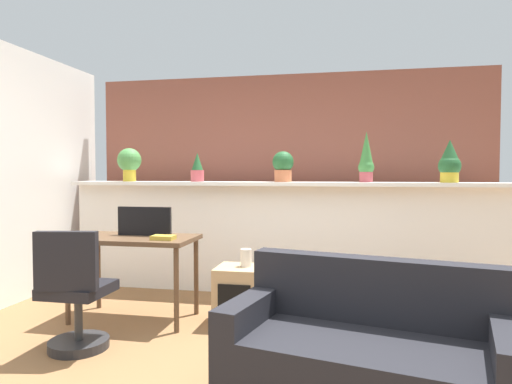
% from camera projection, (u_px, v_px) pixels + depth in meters
% --- Properties ---
extents(ground_plane, '(12.00, 12.00, 0.00)m').
position_uv_depth(ground_plane, '(235.00, 372.00, 3.01)').
color(ground_plane, brown).
extents(divider_wall, '(4.73, 0.16, 1.18)m').
position_uv_depth(divider_wall, '(280.00, 240.00, 4.94)').
color(divider_wall, white).
rests_on(divider_wall, ground).
extents(plant_shelf, '(4.73, 0.39, 0.04)m').
position_uv_depth(plant_shelf, '(279.00, 184.00, 4.88)').
color(plant_shelf, white).
rests_on(plant_shelf, divider_wall).
extents(brick_wall_behind, '(4.73, 0.10, 2.50)m').
position_uv_depth(brick_wall_behind, '(287.00, 179.00, 5.50)').
color(brick_wall_behind, brown).
rests_on(brick_wall_behind, ground).
extents(potted_plant_0, '(0.27, 0.27, 0.38)m').
position_uv_depth(potted_plant_0, '(129.00, 162.00, 5.18)').
color(potted_plant_0, gold).
rests_on(potted_plant_0, plant_shelf).
extents(potted_plant_1, '(0.15, 0.15, 0.32)m').
position_uv_depth(potted_plant_1, '(197.00, 168.00, 5.05)').
color(potted_plant_1, '#B7474C').
rests_on(potted_plant_1, plant_shelf).
extents(potted_plant_2, '(0.23, 0.23, 0.33)m').
position_uv_depth(potted_plant_2, '(283.00, 166.00, 4.88)').
color(potted_plant_2, '#C66B42').
rests_on(potted_plant_2, plant_shelf).
extents(potted_plant_3, '(0.16, 0.16, 0.53)m').
position_uv_depth(potted_plant_3, '(366.00, 159.00, 4.71)').
color(potted_plant_3, '#B7474C').
rests_on(potted_plant_3, plant_shelf).
extents(potted_plant_4, '(0.22, 0.22, 0.43)m').
position_uv_depth(potted_plant_4, '(450.00, 162.00, 4.51)').
color(potted_plant_4, gold).
rests_on(potted_plant_4, plant_shelf).
extents(desk, '(1.10, 0.60, 0.75)m').
position_uv_depth(desk, '(134.00, 246.00, 4.06)').
color(desk, brown).
rests_on(desk, ground).
extents(tv_monitor, '(0.51, 0.04, 0.26)m').
position_uv_depth(tv_monitor, '(145.00, 221.00, 4.12)').
color(tv_monitor, black).
rests_on(tv_monitor, desk).
extents(office_chair, '(0.48, 0.48, 0.91)m').
position_uv_depth(office_chair, '(75.00, 300.00, 3.33)').
color(office_chair, '#262628').
rests_on(office_chair, ground).
extents(side_cube_shelf, '(0.40, 0.41, 0.50)m').
position_uv_depth(side_cube_shelf, '(240.00, 295.00, 3.96)').
color(side_cube_shelf, tan).
rests_on(side_cube_shelf, ground).
extents(vase_on_shelf, '(0.10, 0.10, 0.15)m').
position_uv_depth(vase_on_shelf, '(246.00, 258.00, 3.97)').
color(vase_on_shelf, silver).
rests_on(vase_on_shelf, side_cube_shelf).
extents(book_on_desk, '(0.19, 0.13, 0.04)m').
position_uv_depth(book_on_desk, '(163.00, 238.00, 3.87)').
color(book_on_desk, gold).
rests_on(book_on_desk, desk).
extents(couch, '(1.69, 1.09, 0.80)m').
position_uv_depth(couch, '(367.00, 356.00, 2.56)').
color(couch, black).
rests_on(couch, ground).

